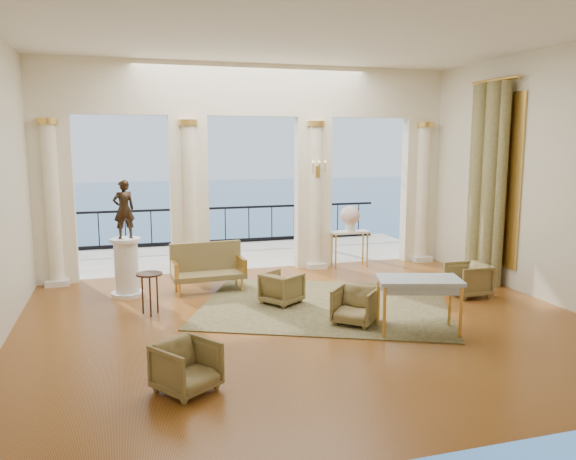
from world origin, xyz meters
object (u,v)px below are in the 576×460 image
object	(u,v)px
armchair_d	(282,287)
side_table	(149,279)
pedestal	(127,268)
console_table	(350,237)
armchair_b	(355,304)
statue	(124,209)
settee	(208,267)
armchair_c	(468,278)
armchair_a	(186,365)
game_table	(419,284)

from	to	relation	value
armchair_d	side_table	bearing A→B (deg)	54.52
pedestal	console_table	distance (m)	5.08
armchair_b	statue	distance (m)	4.57
settee	console_table	xyz separation A→B (m)	(3.45, 1.15, 0.23)
armchair_c	side_table	distance (m)	5.79
armchair_d	pedestal	xyz separation A→B (m)	(-2.64, 1.30, 0.21)
armchair_b	pedestal	size ratio (longest dim) A/B	0.59
statue	armchair_a	bearing A→B (deg)	81.62
pedestal	statue	distance (m)	1.11
console_table	game_table	bearing A→B (deg)	-99.92
statue	armchair_d	bearing A→B (deg)	137.40
pedestal	statue	size ratio (longest dim) A/B	1.01
armchair_a	side_table	xyz separation A→B (m)	(-0.26, 3.11, 0.29)
console_table	side_table	size ratio (longest dim) A/B	1.23
armchair_b	side_table	distance (m)	3.41
pedestal	console_table	bearing A→B (deg)	12.89
pedestal	side_table	xyz separation A→B (m)	(0.36, -1.29, 0.08)
pedestal	side_table	distance (m)	1.34
armchair_a	statue	bearing A→B (deg)	63.33
game_table	pedestal	xyz separation A→B (m)	(-4.20, 3.35, -0.23)
statue	armchair_c	bearing A→B (deg)	147.28
console_table	armchair_d	bearing A→B (deg)	-133.86
armchair_b	pedestal	world-z (taller)	pedestal
game_table	side_table	xyz separation A→B (m)	(-3.84, 2.06, -0.15)
armchair_d	settee	distance (m)	1.72
armchair_c	console_table	size ratio (longest dim) A/B	0.78
game_table	side_table	distance (m)	4.36
armchair_a	statue	distance (m)	4.63
armchair_d	armchair_a	bearing A→B (deg)	111.72
armchair_a	armchair_c	xyz separation A→B (m)	(5.51, 2.60, 0.02)
armchair_c	settee	distance (m)	4.95
settee	statue	distance (m)	1.92
side_table	armchair_b	bearing A→B (deg)	-24.55
settee	pedestal	xyz separation A→B (m)	(-1.51, 0.02, 0.07)
armchair_a	statue	size ratio (longest dim) A/B	0.60
statue	side_table	world-z (taller)	statue
armchair_c	game_table	distance (m)	2.50
settee	side_table	xyz separation A→B (m)	(-1.15, -1.27, 0.15)
armchair_a	game_table	xyz separation A→B (m)	(3.59, 1.05, 0.43)
settee	game_table	world-z (taller)	settee
armchair_a	armchair_c	distance (m)	6.09
armchair_d	console_table	bearing A→B (deg)	-78.61
pedestal	armchair_d	bearing A→B (deg)	-26.31
armchair_d	game_table	size ratio (longest dim) A/B	0.46
armchair_a	armchair_b	world-z (taller)	armchair_a
armchair_c	pedestal	size ratio (longest dim) A/B	0.62
armchair_d	settee	bearing A→B (deg)	6.20
settee	pedestal	world-z (taller)	pedestal
armchair_c	side_table	xyz separation A→B (m)	(-5.76, 0.52, 0.27)
settee	console_table	distance (m)	3.64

